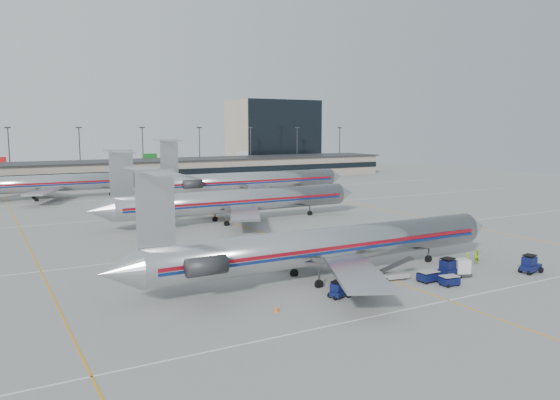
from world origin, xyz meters
TOP-DOWN VIEW (x-y plane):
  - ground at (0.00, 0.00)m, footprint 260.00×260.00m
  - apron_markings at (0.00, 10.00)m, footprint 160.00×0.15m
  - terminal at (0.00, 97.97)m, footprint 162.00×17.00m
  - light_mast_row at (0.00, 112.00)m, footprint 163.60×0.40m
  - distant_building at (62.00, 128.00)m, footprint 30.00×20.00m
  - jet_foreground at (-5.78, -6.89)m, footprint 44.66×26.30m
  - jet_second_row at (-0.02, 27.60)m, footprint 45.81×26.97m
  - jet_third_row at (15.63, 53.61)m, footprint 47.05×28.94m
  - jet_back_row at (-22.72, 72.64)m, footprint 43.45×26.73m
  - tug_left at (-7.99, -12.69)m, footprint 2.14×1.69m
  - tug_center at (5.70, -12.58)m, footprint 2.62×1.59m
  - tug_right at (14.24, -15.61)m, footprint 2.62×1.67m
  - cart_inner at (3.49, -14.79)m, footprint 1.87×1.42m
  - cart_outer at (2.63, -12.86)m, footprint 1.93×1.32m
  - uld_container at (7.17, -12.95)m, footprint 2.07×1.93m
  - belt_loader at (0.19, -10.51)m, footprint 4.11×1.80m
  - ramp_worker_near at (10.87, -10.34)m, footprint 0.66×0.61m
  - ramp_worker_far at (12.65, -10.20)m, footprint 0.94×0.82m
  - cone_right at (16.04, -14.02)m, footprint 0.53×0.53m
  - cone_left at (-14.55, -13.24)m, footprint 0.50×0.50m

SIDE VIEW (x-z plane):
  - ground at x=0.00m, z-range 0.00..0.00m
  - apron_markings at x=0.00m, z-range 0.00..0.02m
  - cone_left at x=-14.55m, z-range 0.00..0.56m
  - cone_right at x=16.04m, z-range 0.00..0.60m
  - cart_inner at x=3.49m, z-range 0.03..1.01m
  - belt_loader at x=0.19m, z-range -0.49..1.62m
  - cart_outer at x=2.63m, z-range 0.03..1.13m
  - tug_left at x=-7.99m, z-range -0.07..1.49m
  - ramp_worker_near at x=10.87m, z-range 0.00..1.51m
  - ramp_worker_far at x=12.65m, z-range 0.00..1.61m
  - uld_container at x=7.17m, z-range 0.01..1.76m
  - tug_right at x=14.24m, z-range -0.09..1.89m
  - tug_center at x=5.70m, z-range -0.09..1.91m
  - terminal at x=0.00m, z-range 0.03..6.28m
  - jet_foreground at x=-5.78m, z-range -2.45..9.24m
  - jet_back_row at x=-22.72m, z-range -2.49..9.39m
  - jet_second_row at x=-0.02m, z-range -2.52..9.47m
  - jet_third_row at x=15.63m, z-range -2.70..10.17m
  - light_mast_row at x=0.00m, z-range 0.94..16.22m
  - distant_building at x=62.00m, z-range 0.00..25.00m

